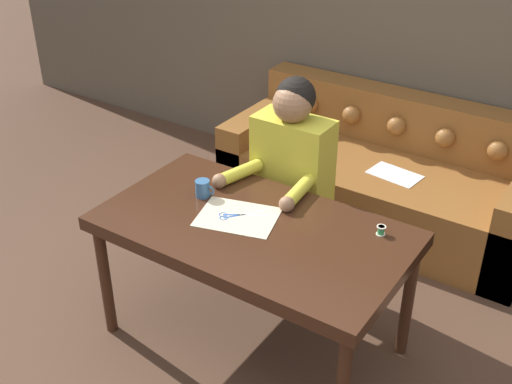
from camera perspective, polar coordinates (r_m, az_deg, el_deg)
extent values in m
plane|color=#4C3323|center=(3.46, -1.02, -14.16)|extent=(16.00, 16.00, 0.00)
cube|color=brown|center=(4.50, 14.67, 14.87)|extent=(8.00, 0.06, 2.60)
cube|color=#381E11|center=(3.10, -0.26, -3.48)|extent=(1.50, 0.84, 0.07)
cylinder|color=#381E11|center=(3.47, -13.24, -7.67)|extent=(0.06, 0.06, 0.67)
cylinder|color=#381E11|center=(3.89, -5.74, -2.38)|extent=(0.06, 0.06, 0.67)
cylinder|color=#381E11|center=(3.34, 13.34, -9.44)|extent=(0.06, 0.06, 0.67)
cube|color=brown|center=(4.46, 10.79, 0.11)|extent=(2.09, 0.90, 0.44)
cube|color=brown|center=(4.57, 13.03, 6.31)|extent=(2.09, 0.22, 0.37)
cube|color=brown|center=(4.81, 0.60, 4.07)|extent=(0.20, 0.90, 0.60)
sphere|color=brown|center=(4.71, 4.79, 7.76)|extent=(0.13, 0.13, 0.13)
sphere|color=brown|center=(4.57, 8.49, 6.81)|extent=(0.13, 0.13, 0.13)
sphere|color=brown|center=(4.45, 12.39, 5.77)|extent=(0.13, 0.13, 0.13)
sphere|color=brown|center=(4.36, 16.47, 4.65)|extent=(0.13, 0.13, 0.13)
sphere|color=brown|center=(4.29, 20.69, 3.46)|extent=(0.13, 0.13, 0.13)
cube|color=white|center=(4.22, 12.22, 1.53)|extent=(0.35, 0.25, 0.00)
cylinder|color=#33281E|center=(3.84, 3.03, -4.65)|extent=(0.28, 0.28, 0.46)
cube|color=gold|center=(3.57, 3.25, 2.23)|extent=(0.43, 0.22, 0.59)
sphere|color=#896042|center=(3.39, 3.27, 7.89)|extent=(0.21, 0.21, 0.21)
sphere|color=black|center=(3.40, 3.54, 8.46)|extent=(0.22, 0.22, 0.22)
cylinder|color=gold|center=(3.46, -1.47, 1.73)|extent=(0.14, 0.29, 0.07)
sphere|color=#896042|center=(3.38, -3.26, 0.98)|extent=(0.08, 0.08, 0.08)
cylinder|color=gold|center=(3.29, 3.78, 0.04)|extent=(0.10, 0.28, 0.07)
sphere|color=#896042|center=(3.18, 2.74, -1.08)|extent=(0.08, 0.08, 0.08)
cube|color=beige|center=(3.14, -1.65, -2.23)|extent=(0.45, 0.38, 0.00)
cube|color=silver|center=(3.17, -0.20, -1.86)|extent=(0.09, 0.11, 0.00)
cube|color=#2D569E|center=(3.14, -2.13, -2.21)|extent=(0.06, 0.08, 0.00)
torus|color=#2D569E|center=(3.13, -2.90, -2.35)|extent=(0.04, 0.04, 0.01)
cube|color=silver|center=(3.15, -0.14, -2.09)|extent=(0.12, 0.08, 0.00)
cube|color=#2D569E|center=(3.15, -2.16, -2.06)|extent=(0.08, 0.06, 0.00)
torus|color=#2D569E|center=(3.15, -2.95, -2.04)|extent=(0.04, 0.04, 0.01)
cylinder|color=silver|center=(3.15, -1.36, -2.07)|extent=(0.01, 0.01, 0.01)
cylinder|color=#335B84|center=(3.30, -4.77, 0.32)|extent=(0.08, 0.08, 0.09)
torus|color=#335B84|center=(3.27, -4.08, 0.14)|extent=(0.05, 0.01, 0.05)
cylinder|color=#338C4C|center=(3.06, 11.05, -3.36)|extent=(0.03, 0.03, 0.04)
cylinder|color=beige|center=(3.05, 11.09, -3.04)|extent=(0.04, 0.04, 0.00)
cylinder|color=beige|center=(3.07, 11.02, -3.68)|extent=(0.04, 0.04, 0.00)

